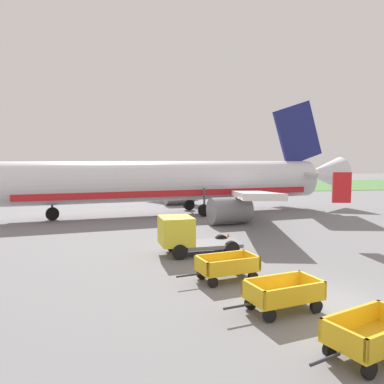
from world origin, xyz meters
The scene contains 8 objects.
ground_plane centered at (0.00, 0.00, 0.00)m, with size 220.00×220.00×0.00m, color slate.
grass_strip centered at (0.00, 57.52, 0.03)m, with size 220.00×28.00×0.06m, color #518442.
airplane centered at (-2.05, 22.75, 3.05)m, with size 37.61×30.32×11.34m.
baggage_cart_nearest centered at (-1.04, -3.56, 0.60)m, with size 3.59×2.16×1.07m.
baggage_cart_second_in_row centered at (-2.09, -0.35, 0.60)m, with size 3.63×1.92×1.07m.
baggage_cart_third_in_row centered at (-3.10, 3.08, 0.60)m, with size 3.63×1.89×1.07m.
service_truck_beside_carts centered at (-4.18, 7.65, 1.10)m, with size 4.51×2.30×2.10m.
traffic_cone_near_plane centered at (-1.19, 9.58, 0.35)m, with size 0.52×0.52×0.69m, color orange.
Camera 1 is at (-7.33, -11.86, 5.17)m, focal length 34.68 mm.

